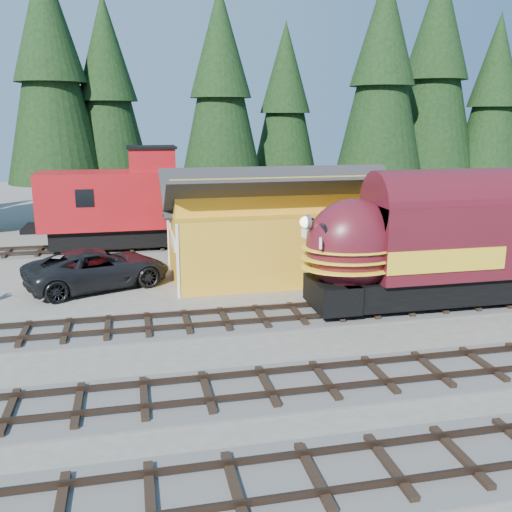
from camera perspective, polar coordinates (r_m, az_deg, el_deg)
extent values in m
plane|color=#6B665B|center=(20.41, 11.46, -9.34)|extent=(120.00, 120.00, 0.00)
cube|color=#4C4947|center=(36.04, -15.49, 0.58)|extent=(32.00, 3.20, 0.08)
cube|color=#38281E|center=(35.30, -15.56, 0.66)|extent=(32.00, 0.08, 0.16)
cube|color=#38281E|center=(36.70, -15.45, 1.15)|extent=(32.00, 0.08, 0.16)
cube|color=orange|center=(29.37, 3.42, 1.48)|extent=(12.00, 6.00, 3.40)
cube|color=gold|center=(28.96, 3.49, 6.16)|extent=(11.88, 3.30, 1.44)
cube|color=white|center=(27.28, -8.29, 1.49)|extent=(0.06, 2.40, 0.60)
cone|color=black|center=(43.55, -19.91, 17.12)|extent=(6.78, 6.78, 15.43)
cone|color=black|center=(44.47, -14.66, 15.72)|extent=(5.99, 5.99, 13.64)
cone|color=black|center=(42.71, -3.57, 16.54)|extent=(6.13, 6.13, 13.97)
cone|color=black|center=(46.29, 2.94, 14.94)|extent=(5.45, 5.45, 12.42)
cone|color=black|center=(45.73, 12.54, 17.30)|extent=(6.74, 6.74, 15.35)
cone|color=black|center=(50.51, 17.52, 17.46)|extent=(7.18, 7.18, 16.36)
cone|color=black|center=(51.38, 22.72, 14.41)|extent=(5.78, 5.78, 13.16)
cube|color=black|center=(26.98, 22.66, -2.45)|extent=(14.53, 2.60, 1.12)
ellipsoid|color=#51121B|center=(23.36, 9.64, 1.09)|extent=(3.88, 3.00, 3.77)
sphere|color=white|center=(22.48, 4.95, 3.40)|extent=(0.45, 0.45, 0.45)
cube|color=black|center=(35.81, -11.87, 2.09)|extent=(10.03, 2.59, 1.11)
cube|color=#AC1217|center=(35.44, -12.05, 5.62)|extent=(11.14, 3.23, 3.34)
cube|color=#AC1217|center=(35.22, -10.40, 9.48)|extent=(2.67, 2.45, 1.34)
imported|color=black|center=(28.03, -15.50, -1.21)|extent=(7.39, 5.32, 1.87)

